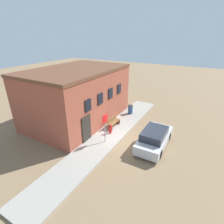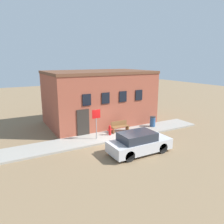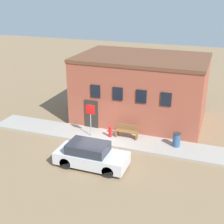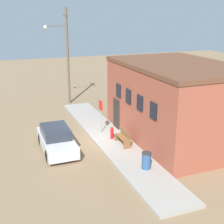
% 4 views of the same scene
% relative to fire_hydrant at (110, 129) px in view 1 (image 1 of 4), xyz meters
% --- Properties ---
extents(ground_plane, '(80.00, 80.00, 0.00)m').
position_rel_fire_hydrant_xyz_m(ground_plane, '(-0.20, -1.19, -0.54)').
color(ground_plane, '#846B4C').
extents(sidewalk, '(16.96, 2.25, 0.14)m').
position_rel_fire_hydrant_xyz_m(sidewalk, '(-0.20, -0.06, -0.47)').
color(sidewalk, '#9E998E').
rests_on(sidewalk, ground).
extents(brick_building, '(9.44, 6.17, 4.94)m').
position_rel_fire_hydrant_xyz_m(brick_building, '(0.99, 4.08, 1.94)').
color(brick_building, '#9E4C38').
rests_on(brick_building, ground).
extents(fire_hydrant, '(0.44, 0.21, 0.79)m').
position_rel_fire_hydrant_xyz_m(fire_hydrant, '(0.00, 0.00, 0.00)').
color(fire_hydrant, red).
rests_on(fire_hydrant, sidewalk).
extents(stop_sign, '(0.65, 0.06, 2.25)m').
position_rel_fire_hydrant_xyz_m(stop_sign, '(-1.29, -0.29, 1.17)').
color(stop_sign, gray).
rests_on(stop_sign, sidewalk).
extents(bench, '(1.48, 0.44, 0.89)m').
position_rel_fire_hydrant_xyz_m(bench, '(1.11, 0.32, 0.04)').
color(bench, brown).
rests_on(bench, sidewalk).
extents(trash_bin, '(0.50, 0.50, 0.90)m').
position_rel_fire_hydrant_xyz_m(trash_bin, '(4.43, 0.19, 0.06)').
color(trash_bin, '#2D517F').
rests_on(trash_bin, sidewalk).
extents(parked_car, '(4.14, 1.73, 1.42)m').
position_rel_fire_hydrant_xyz_m(parked_car, '(0.17, -3.63, 0.15)').
color(parked_car, black).
rests_on(parked_car, ground).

